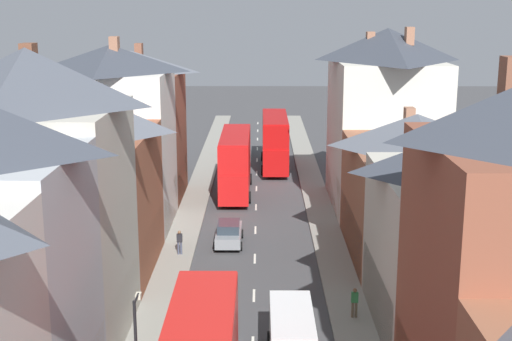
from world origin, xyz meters
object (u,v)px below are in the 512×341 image
at_px(car_parked_left_a, 229,233).
at_px(car_mid_black, 241,147).
at_px(pedestrian_mid_right, 355,301).
at_px(delivery_van, 292,334).
at_px(double_decker_bus_mid_street, 275,141).
at_px(pedestrian_far_left, 180,241).
at_px(double_decker_bus_far_approaching, 235,162).

bearing_deg(car_parked_left_a, car_mid_black, 90.00).
bearing_deg(pedestrian_mid_right, delivery_van, -127.70).
relative_size(double_decker_bus_mid_street, pedestrian_far_left, 6.71).
xyz_separation_m(double_decker_bus_mid_street, car_mid_black, (-3.59, 7.01, -1.99)).
distance_m(car_mid_black, pedestrian_far_left, 32.86).
bearing_deg(delivery_van, double_decker_bus_far_approaching, 96.91).
bearing_deg(double_decker_bus_far_approaching, double_decker_bus_mid_street, 70.14).
xyz_separation_m(double_decker_bus_far_approaching, pedestrian_mid_right, (7.07, -25.29, -1.78)).
xyz_separation_m(double_decker_bus_mid_street, car_parked_left_a, (-3.59, -23.33, -1.99)).
height_order(double_decker_bus_mid_street, double_decker_bus_far_approaching, same).
relative_size(car_parked_left_a, pedestrian_far_left, 2.65).
bearing_deg(car_mid_black, delivery_van, -85.60).
relative_size(double_decker_bus_mid_street, car_mid_black, 2.68).
relative_size(car_parked_left_a, delivery_van, 0.82).
bearing_deg(pedestrian_mid_right, double_decker_bus_far_approaching, 105.61).
bearing_deg(double_decker_bus_mid_street, delivery_van, -89.99).
distance_m(car_parked_left_a, delivery_van, 16.80).
bearing_deg(double_decker_bus_far_approaching, car_mid_black, 89.97).
relative_size(pedestrian_mid_right, pedestrian_far_left, 1.00).
distance_m(car_parked_left_a, pedestrian_mid_right, 13.86).
distance_m(double_decker_bus_mid_street, delivery_van, 39.77).
relative_size(double_decker_bus_far_approaching, car_parked_left_a, 2.53).
distance_m(double_decker_bus_far_approaching, car_mid_black, 17.10).
bearing_deg(car_mid_black, pedestrian_far_left, -95.42).
bearing_deg(double_decker_bus_far_approaching, pedestrian_far_left, -101.13).
height_order(car_mid_black, pedestrian_mid_right, pedestrian_mid_right).
height_order(double_decker_bus_mid_street, delivery_van, double_decker_bus_mid_street).
relative_size(double_decker_bus_far_approaching, pedestrian_far_left, 6.71).
xyz_separation_m(car_parked_left_a, pedestrian_mid_right, (7.06, -11.93, 0.21)).
height_order(double_decker_bus_mid_street, pedestrian_far_left, double_decker_bus_mid_street).
bearing_deg(car_mid_black, double_decker_bus_mid_street, -62.88).
xyz_separation_m(car_mid_black, pedestrian_mid_right, (7.06, -42.27, 0.21)).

